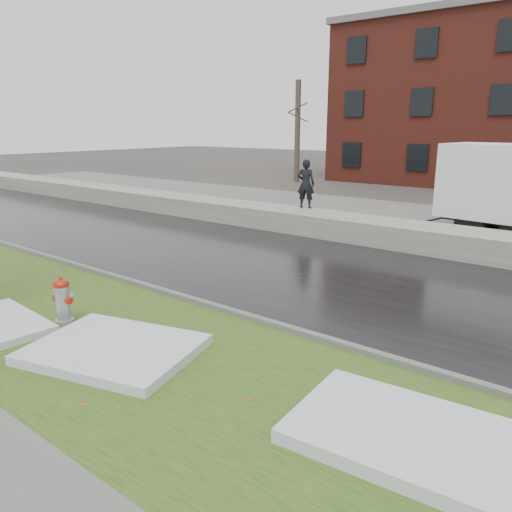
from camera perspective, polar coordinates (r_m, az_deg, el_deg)
The scene contains 12 objects.
ground at distance 9.75m, azimuth -9.24°, elevation -7.67°, with size 120.00×120.00×0.00m, color #47423D.
verge at distance 9.03m, azimuth -15.18°, elevation -9.77°, with size 60.00×4.50×0.04m, color #284416.
road at distance 13.01m, azimuth 5.49°, elevation -1.72°, with size 60.00×7.00×0.03m, color black.
parking_lot at distance 20.50m, azimuth 18.60°, elevation 3.64°, with size 60.00×9.00×0.03m, color slate.
curb at distance 10.37m, azimuth -5.18°, elevation -5.72°, with size 60.00×0.15×0.14m, color slate.
snowbank at distance 16.51m, azimuth 13.51°, elevation 2.76°, with size 60.00×1.60×0.75m, color #A09D93.
bg_tree_left at distance 33.70m, azimuth 4.76°, elevation 14.08°, with size 1.40×1.62×6.50m.
bg_tree_center at distance 34.45m, azimuth 17.19°, elevation 13.51°, with size 1.40×1.62×6.50m.
fire_hydrant at distance 10.11m, azimuth -21.22°, elevation -4.56°, with size 0.44×0.40×0.90m.
worker at distance 18.31m, azimuth 5.71°, elevation 8.21°, with size 0.64×0.42×1.76m, color black.
snow_patch_near at distance 8.65m, azimuth -15.90°, elevation -10.21°, with size 2.60×2.00×0.16m, color silver.
snow_patch_side at distance 6.51m, azimuth 17.41°, elevation -19.13°, with size 2.80×1.80×0.18m, color silver.
Camera 1 is at (6.74, -6.00, 3.68)m, focal length 35.00 mm.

